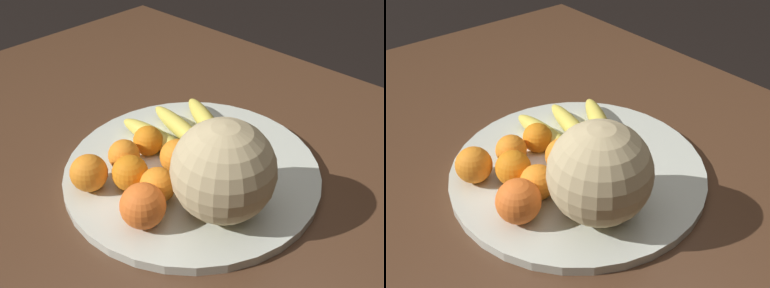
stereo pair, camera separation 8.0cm
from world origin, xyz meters
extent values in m
cube|color=#4C301E|center=(0.00, 0.00, 0.74)|extent=(1.63, 1.05, 0.04)
cube|color=#4C301E|center=(0.73, -0.44, 0.36)|extent=(0.07, 0.07, 0.72)
cylinder|color=beige|center=(0.03, 0.04, 0.77)|extent=(0.47, 0.47, 0.02)
torus|color=navy|center=(0.03, 0.04, 0.77)|extent=(0.47, 0.47, 0.01)
sphere|color=tan|center=(-0.08, 0.09, 0.86)|extent=(0.17, 0.17, 0.17)
sphere|color=brown|center=(0.03, 0.01, 0.80)|extent=(0.03, 0.03, 0.03)
ellipsoid|color=#DBC64C|center=(0.10, -0.07, 0.80)|extent=(0.17, 0.11, 0.04)
ellipsoid|color=#DBC64C|center=(0.12, -0.01, 0.80)|extent=(0.19, 0.08, 0.04)
ellipsoid|color=#DBC64C|center=(0.13, 0.04, 0.80)|extent=(0.18, 0.04, 0.04)
sphere|color=orange|center=(0.12, 0.13, 0.81)|extent=(0.06, 0.06, 0.06)
sphere|color=orange|center=(0.07, 0.16, 0.81)|extent=(0.06, 0.06, 0.06)
sphere|color=orange|center=(-0.01, 0.20, 0.82)|extent=(0.07, 0.07, 0.07)
sphere|color=orange|center=(0.04, 0.07, 0.81)|extent=(0.06, 0.06, 0.06)
sphere|color=orange|center=(0.12, 0.20, 0.81)|extent=(0.06, 0.06, 0.06)
sphere|color=orange|center=(0.01, 0.14, 0.81)|extent=(0.06, 0.06, 0.06)
sphere|color=orange|center=(0.12, 0.07, 0.81)|extent=(0.06, 0.06, 0.06)
cube|color=white|center=(0.09, 0.09, 0.78)|extent=(0.11, 0.07, 0.00)
camera|label=1|loc=(-0.41, 0.51, 1.30)|focal=42.00mm
camera|label=2|loc=(-0.47, 0.45, 1.30)|focal=42.00mm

